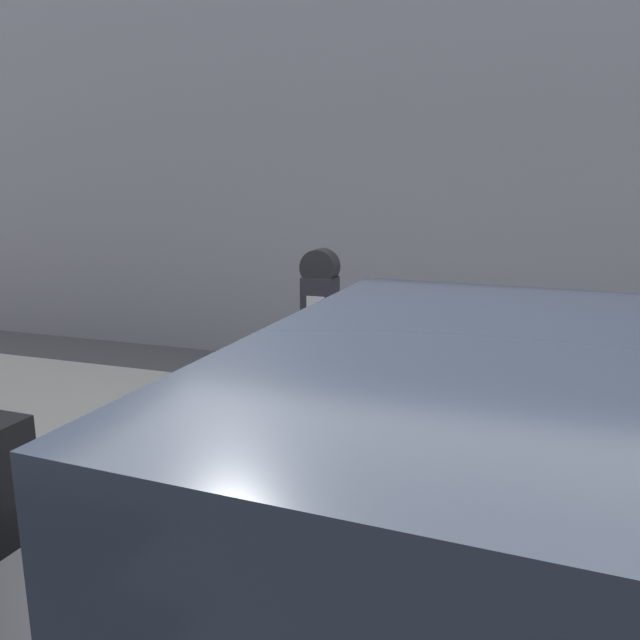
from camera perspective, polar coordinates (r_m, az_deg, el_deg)
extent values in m
cube|color=#ADAAA3|center=(4.54, 9.49, -13.93)|extent=(24.00, 2.80, 0.11)
cube|color=gray|center=(6.86, 14.27, 17.49)|extent=(24.00, 0.30, 5.38)
cylinder|color=#2D2D30|center=(3.57, 0.00, -10.77)|extent=(0.06, 0.06, 1.10)
cube|color=black|center=(3.34, 0.00, 0.84)|extent=(0.18, 0.15, 0.37)
cube|color=gray|center=(3.26, -0.43, 1.05)|extent=(0.10, 0.01, 0.13)
cylinder|color=black|center=(3.30, 0.00, 4.86)|extent=(0.19, 0.12, 0.19)
cylinder|color=black|center=(2.95, 8.75, -24.11)|extent=(0.64, 0.25, 0.63)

